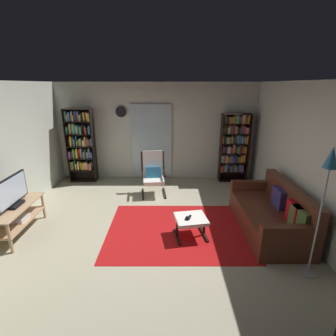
{
  "coord_description": "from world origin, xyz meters",
  "views": [
    {
      "loc": [
        0.3,
        -3.99,
        2.53
      ],
      "look_at": [
        0.32,
        0.63,
        1.01
      ],
      "focal_mm": 27.16,
      "sensor_mm": 36.0,
      "label": 1
    }
  ],
  "objects_px": {
    "television": "(11,193)",
    "floor_lamp_by_sofa": "(327,177)",
    "lounge_armchair": "(152,172)",
    "leather_sofa": "(271,214)",
    "cell_phone": "(187,218)",
    "bookshelf_near_tv": "(80,144)",
    "bookshelf_near_sofa": "(233,145)",
    "tv_stand": "(16,216)",
    "wall_clock": "(120,112)",
    "tv_remote": "(189,217)",
    "ottoman": "(190,221)"
  },
  "relations": [
    {
      "from": "television",
      "to": "leather_sofa",
      "type": "xyz_separation_m",
      "value": [
        4.51,
        0.12,
        -0.48
      ]
    },
    {
      "from": "lounge_armchair",
      "to": "cell_phone",
      "type": "relative_size",
      "value": 7.3
    },
    {
      "from": "tv_stand",
      "to": "bookshelf_near_tv",
      "type": "height_order",
      "value": "bookshelf_near_tv"
    },
    {
      "from": "cell_phone",
      "to": "bookshelf_near_tv",
      "type": "bearing_deg",
      "value": 148.37
    },
    {
      "from": "television",
      "to": "tv_remote",
      "type": "distance_m",
      "value": 3.04
    },
    {
      "from": "television",
      "to": "bookshelf_near_sofa",
      "type": "relative_size",
      "value": 0.46
    },
    {
      "from": "television",
      "to": "leather_sofa",
      "type": "distance_m",
      "value": 4.54
    },
    {
      "from": "lounge_armchair",
      "to": "ottoman",
      "type": "distance_m",
      "value": 2.06
    },
    {
      "from": "lounge_armchair",
      "to": "floor_lamp_by_sofa",
      "type": "height_order",
      "value": "floor_lamp_by_sofa"
    },
    {
      "from": "wall_clock",
      "to": "bookshelf_near_tv",
      "type": "bearing_deg",
      "value": -168.28
    },
    {
      "from": "bookshelf_near_tv",
      "to": "tv_remote",
      "type": "relative_size",
      "value": 13.59
    },
    {
      "from": "floor_lamp_by_sofa",
      "to": "leather_sofa",
      "type": "bearing_deg",
      "value": 95.11
    },
    {
      "from": "tv_stand",
      "to": "tv_remote",
      "type": "xyz_separation_m",
      "value": [
        3.01,
        -0.12,
        0.03
      ]
    },
    {
      "from": "tv_stand",
      "to": "wall_clock",
      "type": "xyz_separation_m",
      "value": [
        1.41,
        2.85,
        1.5
      ]
    },
    {
      "from": "cell_phone",
      "to": "tv_remote",
      "type": "bearing_deg",
      "value": 53.71
    },
    {
      "from": "ottoman",
      "to": "wall_clock",
      "type": "xyz_separation_m",
      "value": [
        -1.63,
        2.96,
        1.54
      ]
    },
    {
      "from": "television",
      "to": "bookshelf_near_tv",
      "type": "bearing_deg",
      "value": 82.75
    },
    {
      "from": "tv_stand",
      "to": "ottoman",
      "type": "height_order",
      "value": "tv_stand"
    },
    {
      "from": "cell_phone",
      "to": "floor_lamp_by_sofa",
      "type": "bearing_deg",
      "value": -13.06
    },
    {
      "from": "television",
      "to": "bookshelf_near_tv",
      "type": "distance_m",
      "value": 2.67
    },
    {
      "from": "bookshelf_near_sofa",
      "to": "tv_remote",
      "type": "distance_m",
      "value": 3.16
    },
    {
      "from": "bookshelf_near_tv",
      "to": "leather_sofa",
      "type": "relative_size",
      "value": 1.01
    },
    {
      "from": "bookshelf_near_sofa",
      "to": "leather_sofa",
      "type": "xyz_separation_m",
      "value": [
        0.11,
        -2.54,
        -0.69
      ]
    },
    {
      "from": "bookshelf_near_tv",
      "to": "tv_remote",
      "type": "bearing_deg",
      "value": -45.75
    },
    {
      "from": "ottoman",
      "to": "wall_clock",
      "type": "height_order",
      "value": "wall_clock"
    },
    {
      "from": "tv_stand",
      "to": "wall_clock",
      "type": "relative_size",
      "value": 4.19
    },
    {
      "from": "tv_remote",
      "to": "television",
      "type": "bearing_deg",
      "value": -164.35
    },
    {
      "from": "floor_lamp_by_sofa",
      "to": "ottoman",
      "type": "bearing_deg",
      "value": 149.81
    },
    {
      "from": "tv_remote",
      "to": "floor_lamp_by_sofa",
      "type": "bearing_deg",
      "value": -11.67
    },
    {
      "from": "television",
      "to": "floor_lamp_by_sofa",
      "type": "height_order",
      "value": "floor_lamp_by_sofa"
    },
    {
      "from": "floor_lamp_by_sofa",
      "to": "bookshelf_near_tv",
      "type": "bearing_deg",
      "value": 139.5
    },
    {
      "from": "tv_remote",
      "to": "wall_clock",
      "type": "height_order",
      "value": "wall_clock"
    },
    {
      "from": "tv_remote",
      "to": "ottoman",
      "type": "bearing_deg",
      "value": 38.51
    },
    {
      "from": "television",
      "to": "bookshelf_near_tv",
      "type": "xyz_separation_m",
      "value": [
        0.33,
        2.63,
        0.26
      ]
    },
    {
      "from": "wall_clock",
      "to": "floor_lamp_by_sofa",
      "type": "bearing_deg",
      "value": -50.43
    },
    {
      "from": "tv_stand",
      "to": "bookshelf_near_tv",
      "type": "xyz_separation_m",
      "value": [
        0.34,
        2.63,
        0.69
      ]
    },
    {
      "from": "cell_phone",
      "to": "wall_clock",
      "type": "xyz_separation_m",
      "value": [
        -1.56,
        3.01,
        1.47
      ]
    },
    {
      "from": "leather_sofa",
      "to": "floor_lamp_by_sofa",
      "type": "bearing_deg",
      "value": -84.89
    },
    {
      "from": "bookshelf_near_sofa",
      "to": "floor_lamp_by_sofa",
      "type": "height_order",
      "value": "floor_lamp_by_sofa"
    },
    {
      "from": "lounge_armchair",
      "to": "leather_sofa",
      "type": "bearing_deg",
      "value": -37.11
    },
    {
      "from": "wall_clock",
      "to": "tv_stand",
      "type": "bearing_deg",
      "value": -116.31
    },
    {
      "from": "television",
      "to": "ottoman",
      "type": "relative_size",
      "value": 1.42
    },
    {
      "from": "bookshelf_near_sofa",
      "to": "television",
      "type": "bearing_deg",
      "value": -148.88
    },
    {
      "from": "leather_sofa",
      "to": "cell_phone",
      "type": "bearing_deg",
      "value": -170.28
    },
    {
      "from": "bookshelf_near_sofa",
      "to": "bookshelf_near_tv",
      "type": "bearing_deg",
      "value": -179.67
    },
    {
      "from": "ottoman",
      "to": "tv_remote",
      "type": "relative_size",
      "value": 4.13
    },
    {
      "from": "television",
      "to": "cell_phone",
      "type": "bearing_deg",
      "value": -2.86
    },
    {
      "from": "floor_lamp_by_sofa",
      "to": "tv_remote",
      "type": "bearing_deg",
      "value": 150.5
    },
    {
      "from": "television",
      "to": "lounge_armchair",
      "type": "bearing_deg",
      "value": 38.16
    },
    {
      "from": "television",
      "to": "floor_lamp_by_sofa",
      "type": "relative_size",
      "value": 0.46
    }
  ]
}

